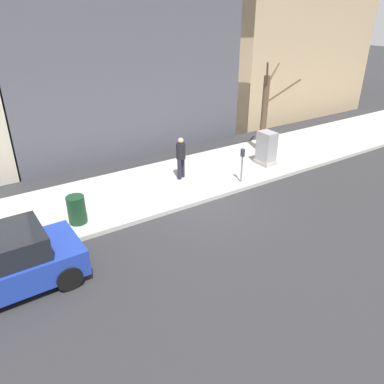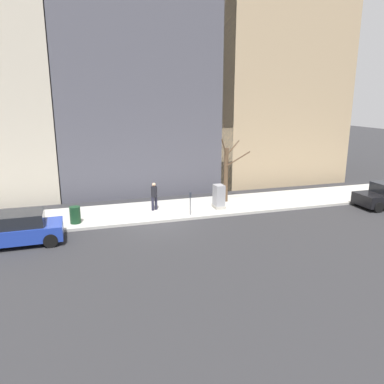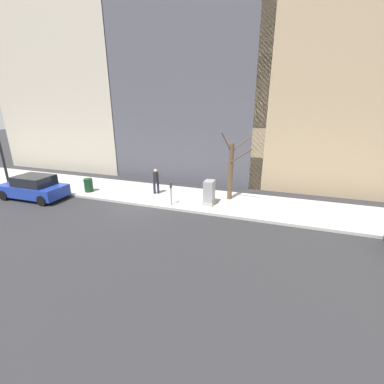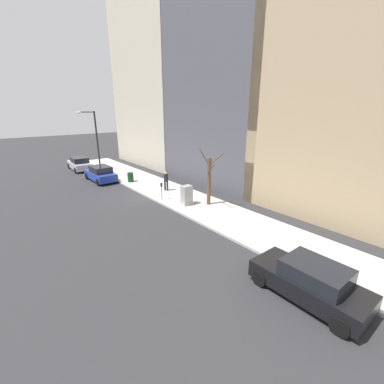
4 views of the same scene
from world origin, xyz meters
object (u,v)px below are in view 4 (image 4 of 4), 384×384
object	(u,v)px
parking_meter	(162,189)
office_block_center	(250,50)
parked_car_black	(310,281)
office_tower_right	(177,74)
utility_box	(187,195)
trash_bin	(131,177)
pedestrian_near_meter	(166,180)
office_tower_left	(379,21)
streetlamp	(94,136)
parked_car_blue	(101,174)
bare_tree	(209,180)
parked_car_silver	(80,164)

from	to	relation	value
parking_meter	office_block_center	world-z (taller)	office_block_center
parked_car_black	office_tower_right	xyz separation A→B (m)	(12.67, 25.81, 10.39)
utility_box	trash_bin	bearing A→B (deg)	92.76
pedestrian_near_meter	office_tower_left	distance (m)	17.79
streetlamp	trash_bin	size ratio (longest dim) A/B	7.22
parked_car_blue	streetlamp	world-z (taller)	streetlamp
parking_meter	utility_box	xyz separation A→B (m)	(0.85, -2.06, -0.13)
trash_bin	office_tower_left	distance (m)	21.62
parked_car_blue	utility_box	xyz separation A→B (m)	(2.33, -10.92, 0.11)
streetlamp	trash_bin	bearing A→B (deg)	-85.04
trash_bin	office_block_center	world-z (taller)	office_block_center
parking_meter	office_tower_left	bearing A→B (deg)	-41.45
bare_tree	pedestrian_near_meter	size ratio (longest dim) A/B	2.47
pedestrian_near_meter	bare_tree	bearing A→B (deg)	-19.81
pedestrian_near_meter	parking_meter	bearing A→B (deg)	-68.36
parked_car_silver	bare_tree	bearing A→B (deg)	-76.57
utility_box	office_block_center	bearing A→B (deg)	18.03
utility_box	streetlamp	xyz separation A→B (m)	(-1.02, 15.42, 3.17)
parked_car_black	office_tower_left	world-z (taller)	office_tower_left
bare_tree	office_tower_right	size ratio (longest dim) A/B	0.18
parked_car_black	trash_bin	bearing A→B (deg)	84.63
trash_bin	streetlamp	bearing A→B (deg)	94.96
streetlamp	office_tower_right	size ratio (longest dim) A/B	0.29
parked_car_blue	parked_car_black	bearing A→B (deg)	-91.00
streetlamp	office_block_center	world-z (taller)	office_block_center
parked_car_blue	bare_tree	size ratio (longest dim) A/B	1.03
trash_bin	office_tower_left	xyz separation A→B (m)	(9.95, -15.43, 11.41)
utility_box	bare_tree	distance (m)	2.00
streetlamp	office_tower_right	distance (m)	13.38
parked_car_silver	streetlamp	world-z (taller)	streetlamp
bare_tree	parked_car_silver	bearing A→B (deg)	101.55
bare_tree	parking_meter	bearing A→B (deg)	124.99
parked_car_black	office_block_center	bearing A→B (deg)	48.49
parked_car_black	office_block_center	world-z (taller)	office_block_center
parked_car_blue	parked_car_silver	world-z (taller)	same
trash_bin	parked_car_blue	bearing A→B (deg)	126.53
parked_car_blue	office_block_center	bearing A→B (deg)	-32.42
streetlamp	bare_tree	xyz separation A→B (m)	(2.30, -16.41, -2.00)
streetlamp	pedestrian_near_meter	bearing A→B (deg)	-81.47
parked_car_blue	parking_meter	distance (m)	8.99
parked_car_silver	trash_bin	size ratio (longest dim) A/B	4.73
bare_tree	office_tower_left	size ratio (longest dim) A/B	0.17
parking_meter	office_block_center	bearing A→B (deg)	6.45
streetlamp	office_block_center	distance (m)	18.32
utility_box	office_tower_left	xyz separation A→B (m)	(9.55, -7.12, 11.16)
parking_meter	streetlamp	xyz separation A→B (m)	(-0.17, 13.37, 3.04)
utility_box	streetlamp	size ratio (longest dim) A/B	0.22
pedestrian_near_meter	office_block_center	xyz separation A→B (m)	(9.40, -0.51, 10.96)
parked_car_black	parked_car_silver	distance (m)	27.86
bare_tree	pedestrian_near_meter	world-z (taller)	bare_tree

